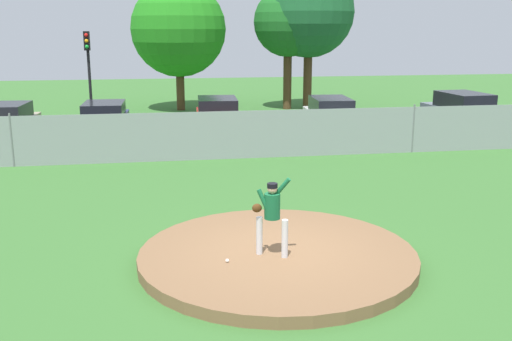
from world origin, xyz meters
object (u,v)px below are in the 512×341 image
Objects in this scene: parked_car_white at (330,117)px; traffic_light_near at (88,62)px; parked_car_red at (218,118)px; baseball at (227,261)px; parked_car_champagne at (6,125)px; pitcher_youth at (272,211)px; parked_car_navy at (105,122)px; traffic_cone_orange at (351,122)px; parked_car_slate at (463,112)px.

traffic_light_near is at bearing 158.95° from parked_car_white.
parked_car_red is 0.93× the size of parked_car_white.
parked_car_white is at bearing 66.38° from baseball.
parked_car_champagne is 0.93× the size of traffic_light_near.
pitcher_youth is at bearing 13.21° from baseball.
parked_car_red is 1.00× the size of parked_car_navy.
baseball is at bearing -76.89° from parked_car_navy.
baseball is 0.02× the size of parked_car_red.
parked_car_champagne is 0.97× the size of parked_car_navy.
parked_car_navy reaches higher than baseball.
traffic_light_near is (-12.56, 2.37, 2.89)m from traffic_cone_orange.
pitcher_youth is 14.92m from parked_car_red.
parked_car_champagne is at bearing -172.44° from parked_car_navy.
traffic_light_near is at bearing 146.13° from parked_car_red.
traffic_light_near reaches higher than parked_car_red.
parked_car_navy is (-4.47, 14.96, -0.40)m from pitcher_youth.
parked_car_navy is at bearing -172.63° from traffic_cone_orange.
parked_car_red is at bearing -167.03° from traffic_cone_orange.
pitcher_youth is 19.12m from parked_car_slate.
traffic_light_near reaches higher than parked_car_slate.
parked_car_navy is at bearing 178.04° from parked_car_white.
traffic_cone_orange is 13.11m from traffic_light_near.
baseball is at bearing -113.62° from parked_car_white.
parked_car_navy is at bearing 179.48° from parked_car_red.
baseball is at bearing -63.00° from parked_car_champagne.
parked_car_slate reaches higher than parked_car_white.
pitcher_youth is 22.23× the size of baseball.
parked_car_white is at bearing -1.96° from parked_car_navy.
parked_car_white is (5.56, 14.62, -0.38)m from pitcher_youth.
parked_car_champagne is at bearing -124.24° from traffic_light_near.
pitcher_youth reaches higher than parked_car_slate.
baseball is 15.59m from parked_car_navy.
parked_car_champagne is at bearing 120.19° from pitcher_youth.
parked_car_champagne is at bearing -179.04° from parked_car_slate.
pitcher_youth is 2.99× the size of traffic_cone_orange.
parked_car_red reaches higher than parked_car_white.
parked_car_red reaches higher than traffic_cone_orange.
parked_car_slate reaches higher than parked_car_red.
pitcher_youth is at bearing -110.82° from parked_car_white.
parked_car_white reaches higher than traffic_cone_orange.
parked_car_red is at bearing 3.09° from parked_car_champagne.
parked_car_red reaches higher than parked_car_champagne.
parked_car_slate reaches higher than parked_car_champagne.
parked_car_slate is at bearing 48.96° from baseball.
parked_car_white is (13.96, 0.18, -0.01)m from parked_car_champagne.
pitcher_youth is at bearing -91.68° from parked_car_red.
parked_car_champagne reaches higher than baseball.
traffic_cone_orange is (8.09, 16.68, -0.01)m from baseball.
parked_car_white reaches higher than parked_car_navy.
baseball is 0.02× the size of parked_car_champagne.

